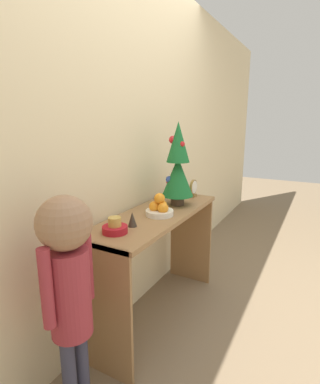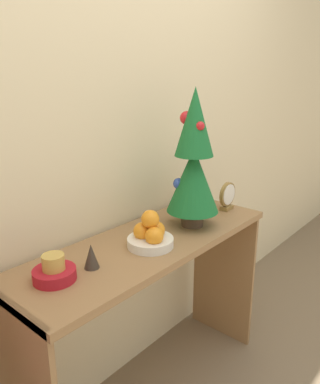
% 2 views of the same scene
% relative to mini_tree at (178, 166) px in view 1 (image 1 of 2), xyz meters
% --- Properties ---
extents(ground_plane, '(12.00, 12.00, 0.00)m').
position_rel_mini_tree_xyz_m(ground_plane, '(-0.25, -0.17, -1.10)').
color(ground_plane, '#7A664C').
extents(back_wall, '(7.00, 0.05, 2.50)m').
position_rel_mini_tree_xyz_m(back_wall, '(-0.25, 0.29, 0.15)').
color(back_wall, beige).
rests_on(back_wall, ground_plane).
extents(console_table, '(1.25, 0.42, 0.80)m').
position_rel_mini_tree_xyz_m(console_table, '(-0.25, 0.04, -0.49)').
color(console_table, olive).
rests_on(console_table, ground_plane).
extents(mini_tree, '(0.23, 0.23, 0.62)m').
position_rel_mini_tree_xyz_m(mini_tree, '(0.00, 0.00, 0.00)').
color(mini_tree, '#4C3828').
rests_on(mini_tree, console_table).
extents(fruit_bowl, '(0.19, 0.19, 0.15)m').
position_rel_mini_tree_xyz_m(fruit_bowl, '(-0.29, -0.01, -0.25)').
color(fruit_bowl, silver).
rests_on(fruit_bowl, console_table).
extents(singing_bowl, '(0.15, 0.15, 0.09)m').
position_rel_mini_tree_xyz_m(singing_bowl, '(-0.69, 0.06, -0.27)').
color(singing_bowl, '#AD1923').
rests_on(singing_bowl, console_table).
extents(desk_clock, '(0.12, 0.04, 0.14)m').
position_rel_mini_tree_xyz_m(desk_clock, '(0.29, -0.01, -0.23)').
color(desk_clock, olive).
rests_on(desk_clock, console_table).
extents(figurine, '(0.06, 0.06, 0.09)m').
position_rel_mini_tree_xyz_m(figurine, '(-0.56, 0.03, -0.25)').
color(figurine, '#382D23').
rests_on(figurine, console_table).
extents(child_figure, '(0.30, 0.24, 1.12)m').
position_rel_mini_tree_xyz_m(child_figure, '(-1.11, 0.01, -0.35)').
color(child_figure, '#38384C').
rests_on(child_figure, ground_plane).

